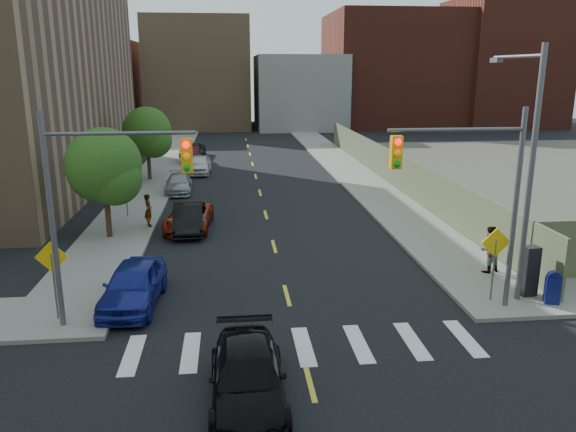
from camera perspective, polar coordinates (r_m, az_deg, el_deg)
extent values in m
plane|color=black|center=(14.14, 3.43, -20.65)|extent=(160.00, 160.00, 0.00)
cube|color=gray|center=(53.79, -12.12, 5.73)|extent=(3.50, 73.00, 0.15)
cube|color=gray|center=(54.35, 4.44, 6.11)|extent=(3.50, 73.00, 0.15)
cube|color=#5E6647|center=(41.61, 10.32, 4.90)|extent=(0.12, 44.00, 2.50)
cube|color=#592319|center=(83.81, -20.27, 12.35)|extent=(14.00, 18.00, 12.00)
cube|color=#8C6B4C|center=(83.46, -9.00, 14.09)|extent=(14.00, 16.00, 15.00)
cube|color=gray|center=(82.03, 1.05, 12.50)|extent=(12.00, 16.00, 10.00)
cube|color=#592319|center=(86.74, 10.41, 14.38)|extent=(18.00, 18.00, 16.00)
cube|color=#592319|center=(90.66, 20.88, 14.32)|extent=(14.00, 16.00, 18.00)
cylinder|color=#8C6B4C|center=(92.67, 23.49, 17.17)|extent=(1.80, 1.80, 28.00)
cylinder|color=#59595E|center=(18.81, -22.82, -0.86)|extent=(0.18, 0.18, 7.00)
cylinder|color=#59595E|center=(17.76, -16.70, 8.04)|extent=(4.50, 0.12, 0.12)
cube|color=#E5A50C|center=(17.60, -10.25, 6.07)|extent=(0.35, 0.30, 1.05)
cylinder|color=#59595E|center=(20.33, 22.04, 0.32)|extent=(0.18, 0.18, 7.00)
cylinder|color=#59595E|center=(18.90, 16.75, 8.41)|extent=(4.50, 0.12, 0.12)
cube|color=#E5A50C|center=(18.33, 10.92, 6.37)|extent=(0.35, 0.30, 1.05)
cylinder|color=#59595E|center=(20.88, 23.37, 3.37)|extent=(0.20, 0.20, 9.00)
cylinder|color=#59595E|center=(22.05, 22.31, 14.77)|extent=(0.12, 3.50, 0.12)
cube|color=#59595E|center=(23.48, 20.42, 14.63)|extent=(0.25, 0.60, 0.18)
cylinder|color=#59595E|center=(20.04, -22.59, -6.84)|extent=(0.06, 0.06, 2.40)
cube|color=yellow|center=(19.68, -22.90, -3.86)|extent=(1.06, 0.04, 1.06)
cylinder|color=#59595E|center=(21.26, 20.11, -5.37)|extent=(0.06, 0.06, 2.40)
cube|color=yellow|center=(20.92, 20.37, -2.54)|extent=(1.06, 0.04, 1.06)
cylinder|color=#59595E|center=(32.65, -16.09, 1.80)|extent=(0.06, 0.06, 2.40)
cube|color=yellow|center=(32.43, -16.23, 3.69)|extent=(1.06, 0.04, 1.06)
cylinder|color=#332114|center=(28.84, -17.83, 0.25)|extent=(0.28, 0.28, 2.64)
sphere|color=#204C15|center=(28.36, -18.21, 4.95)|extent=(3.60, 3.60, 3.60)
sphere|color=#204C15|center=(28.07, -17.23, 3.68)|extent=(2.64, 2.64, 2.64)
sphere|color=#204C15|center=(28.90, -18.76, 4.23)|extent=(2.88, 2.88, 2.88)
cylinder|color=#332114|center=(43.33, -13.93, 5.19)|extent=(0.28, 0.28, 2.64)
sphere|color=#204C15|center=(43.02, -14.13, 8.34)|extent=(3.60, 3.60, 3.60)
sphere|color=#204C15|center=(42.72, -13.46, 7.53)|extent=(2.64, 2.64, 2.64)
sphere|color=#204C15|center=(43.51, -14.55, 7.82)|extent=(2.88, 2.88, 2.88)
imported|color=navy|center=(20.74, -15.43, -6.76)|extent=(2.16, 4.65, 1.54)
imported|color=black|center=(29.31, -10.11, -0.28)|extent=(1.72, 4.36, 1.41)
imported|color=maroon|center=(29.79, -10.04, -0.11)|extent=(2.53, 4.94, 1.33)
imported|color=#929498|center=(38.89, -11.06, 3.24)|extent=(1.88, 4.31, 1.23)
imported|color=silver|center=(45.73, -9.01, 5.19)|extent=(1.98, 4.45, 1.49)
imported|color=#420D14|center=(50.99, -9.92, 6.11)|extent=(1.85, 4.54, 1.46)
imported|color=black|center=(54.59, -9.67, 6.59)|extent=(2.42, 4.79, 1.30)
imported|color=black|center=(14.70, -4.12, -16.00)|extent=(1.90, 4.67, 1.35)
cube|color=#0F155A|center=(21.99, 25.26, -6.87)|extent=(0.57, 0.50, 0.93)
cylinder|color=#0F155A|center=(21.83, 25.40, -5.69)|extent=(0.52, 0.35, 0.48)
cube|color=black|center=(22.25, 23.31, -5.15)|extent=(0.60, 0.51, 1.85)
imported|color=gray|center=(30.27, -13.99, 0.58)|extent=(0.60, 0.73, 1.72)
imported|color=gray|center=(24.14, 19.76, -3.20)|extent=(1.13, 1.01, 1.92)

